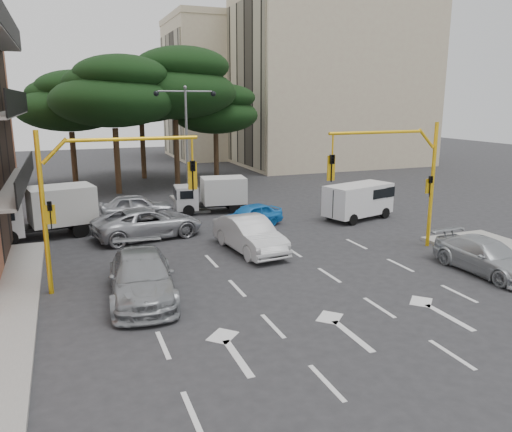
{
  "coord_description": "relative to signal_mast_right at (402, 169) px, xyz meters",
  "views": [
    {
      "loc": [
        -7.77,
        -16.96,
        7.01
      ],
      "look_at": [
        0.58,
        4.66,
        1.6
      ],
      "focal_mm": 35.0,
      "sensor_mm": 36.0,
      "label": 1
    }
  ],
  "objects": [
    {
      "name": "apartment_beige_far",
      "position": [
        6.15,
        42.01,
        4.47
      ],
      "size": [
        16.2,
        12.15,
        16.7
      ],
      "color": "#C8B296",
      "rests_on": "ground"
    },
    {
      "name": "car_silver_wagon",
      "position": [
        -12.31,
        -1.64,
        -3.08
      ],
      "size": [
        2.75,
        5.72,
        1.61
      ],
      "primitive_type": "imported",
      "rotation": [
        0.0,
        0.0,
        -0.09
      ],
      "color": "#919498",
      "rests_on": "ground"
    },
    {
      "name": "pine_right",
      "position": [
        -1.75,
        23.96,
        2.33
      ],
      "size": [
        7.49,
        7.49,
        8.37
      ],
      "color": "#382616",
      "rests_on": "ground"
    },
    {
      "name": "car_silver_cross_b",
      "position": [
        -10.7,
        11.01,
        -3.13
      ],
      "size": [
        4.46,
        1.91,
        1.5
      ],
      "primitive_type": "imported",
      "rotation": [
        0.0,
        0.0,
        1.54
      ],
      "color": "#A6A8AF",
      "rests_on": "ground"
    },
    {
      "name": "pine_left_far",
      "position": [
        -13.75,
        23.96,
        3.03
      ],
      "size": [
        8.32,
        8.32,
        9.3
      ],
      "color": "#382616",
      "rests_on": "ground"
    },
    {
      "name": "car_silver_cross_a",
      "position": [
        -10.75,
        6.5,
        -3.1
      ],
      "size": [
        6.0,
        3.57,
        1.56
      ],
      "primitive_type": "imported",
      "rotation": [
        0.0,
        0.0,
        1.75
      ],
      "color": "#A8AAB0",
      "rests_on": "ground"
    },
    {
      "name": "ground",
      "position": [
        -6.8,
        -1.99,
        -3.88
      ],
      "size": [
        120.0,
        120.0,
        0.0
      ],
      "primitive_type": "plane",
      "color": "#28282B",
      "rests_on": "ground"
    },
    {
      "name": "median_strip",
      "position": [
        -6.8,
        14.01,
        -3.81
      ],
      "size": [
        1.4,
        6.0,
        0.15
      ],
      "primitive_type": "cube",
      "color": "gray",
      "rests_on": "ground"
    },
    {
      "name": "car_white_hatch",
      "position": [
        -6.68,
        2.31,
        -3.07
      ],
      "size": [
        2.26,
        5.12,
        1.63
      ],
      "primitive_type": "imported",
      "rotation": [
        0.0,
        0.0,
        0.11
      ],
      "color": "silver",
      "rests_on": "ground"
    },
    {
      "name": "pine_center",
      "position": [
        -5.75,
        21.96,
        4.41
      ],
      "size": [
        9.98,
        9.98,
        11.16
      ],
      "color": "#382616",
      "rests_on": "ground"
    },
    {
      "name": "signal_mast_right",
      "position": [
        0.0,
        0.0,
        0.0
      ],
      "size": [
        5.79,
        0.37,
        6.0
      ],
      "color": "yellow",
      "rests_on": "ground"
    },
    {
      "name": "pine_back",
      "position": [
        -7.75,
        26.96,
        3.72
      ],
      "size": [
        9.15,
        9.15,
        10.23
      ],
      "color": "#382616",
      "rests_on": "ground"
    },
    {
      "name": "car_silver_parked",
      "position": [
        1.41,
        -4.01,
        -3.18
      ],
      "size": [
        2.1,
        4.88,
        1.4
      ],
      "primitive_type": "imported",
      "rotation": [
        0.0,
        0.0,
        0.03
      ],
      "color": "#AAAEB2",
      "rests_on": "ground"
    },
    {
      "name": "signal_mast_left",
      "position": [
        -13.61,
        0.0,
        0.0
      ],
      "size": [
        5.79,
        0.37,
        6.0
      ],
      "color": "yellow",
      "rests_on": "ground"
    },
    {
      "name": "pine_left_near",
      "position": [
        -10.75,
        19.96,
        3.72
      ],
      "size": [
        9.15,
        9.15,
        10.23
      ],
      "color": "#382616",
      "rests_on": "ground"
    },
    {
      "name": "car_blue_compact",
      "position": [
        -5.0,
        6.71,
        -3.23
      ],
      "size": [
        4.12,
        2.53,
        1.31
      ],
      "primitive_type": "imported",
      "rotation": [
        0.0,
        0.0,
        -1.3
      ],
      "color": "blue",
      "rests_on": "ground"
    },
    {
      "name": "apartment_beige_near",
      "position": [
        13.15,
        30.01,
        5.47
      ],
      "size": [
        20.2,
        12.15,
        18.7
      ],
      "color": "#C8B296",
      "rests_on": "ground"
    },
    {
      "name": "box_truck_b",
      "position": [
        -6.04,
        11.09,
        -2.77
      ],
      "size": [
        4.72,
        2.43,
        2.22
      ],
      "primitive_type": null,
      "rotation": [
        0.0,
        0.0,
        1.45
      ],
      "color": "silver",
      "rests_on": "ground"
    },
    {
      "name": "box_truck_a",
      "position": [
        -15.8,
        8.45,
        -2.57
      ],
      "size": [
        5.66,
        3.24,
        2.62
      ],
      "primitive_type": null,
      "rotation": [
        0.0,
        0.0,
        1.77
      ],
      "color": "silver",
      "rests_on": "ground"
    },
    {
      "name": "street_lamp_center",
      "position": [
        -6.8,
        14.01,
        1.54
      ],
      "size": [
        4.16,
        0.36,
        7.77
      ],
      "color": "slate",
      "rests_on": "median_strip"
    },
    {
      "name": "van_white",
      "position": [
        1.7,
        6.17,
        -2.81
      ],
      "size": [
        4.66,
        3.06,
        2.14
      ],
      "primitive_type": null,
      "rotation": [
        0.0,
        0.0,
        -1.29
      ],
      "color": "white",
      "rests_on": "ground"
    }
  ]
}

